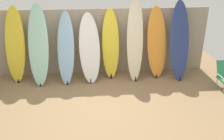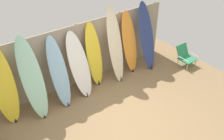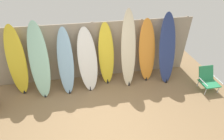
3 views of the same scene
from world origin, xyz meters
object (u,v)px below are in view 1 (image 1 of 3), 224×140
at_px(surfboard_cream_5, 135,39).
at_px(surfboard_skyblue_2, 66,49).
at_px(surfboard_white_3, 90,49).
at_px(surfboard_navy_7, 180,41).
at_px(surfboard_orange_6, 157,43).
at_px(surfboard_yellow_0, 15,45).
at_px(surfboard_yellow_4, 111,45).
at_px(surfboard_seafoam_1, 38,45).

bearing_deg(surfboard_cream_5, surfboard_skyblue_2, -179.01).
height_order(surfboard_white_3, surfboard_navy_7, surfboard_navy_7).
bearing_deg(surfboard_white_3, surfboard_orange_6, 3.23).
bearing_deg(surfboard_skyblue_2, surfboard_orange_6, 3.14).
bearing_deg(surfboard_yellow_0, surfboard_navy_7, -1.81).
bearing_deg(surfboard_cream_5, surfboard_yellow_4, 167.65).
xyz_separation_m(surfboard_seafoam_1, surfboard_orange_6, (3.08, 0.14, -0.06)).
height_order(surfboard_cream_5, surfboard_navy_7, surfboard_cream_5).
bearing_deg(surfboard_seafoam_1, surfboard_white_3, 1.87).
height_order(surfboard_seafoam_1, surfboard_skyblue_2, surfboard_seafoam_1).
bearing_deg(surfboard_yellow_4, surfboard_cream_5, -12.35).
bearing_deg(surfboard_orange_6, surfboard_seafoam_1, -177.34).
distance_m(surfboard_yellow_0, surfboard_cream_5, 3.09).
height_order(surfboard_seafoam_1, surfboard_yellow_4, surfboard_seafoam_1).
distance_m(surfboard_white_3, surfboard_yellow_4, 0.58).
distance_m(surfboard_seafoam_1, surfboard_cream_5, 2.47).
bearing_deg(surfboard_navy_7, surfboard_cream_5, 178.71).
xyz_separation_m(surfboard_seafoam_1, surfboard_navy_7, (3.66, 0.02, 0.01)).
xyz_separation_m(surfboard_seafoam_1, surfboard_white_3, (1.28, 0.04, -0.14)).
xyz_separation_m(surfboard_seafoam_1, surfboard_yellow_4, (1.84, 0.18, -0.10)).
relative_size(surfboard_yellow_4, surfboard_cream_5, 0.84).
height_order(surfboard_yellow_0, surfboard_seafoam_1, surfboard_seafoam_1).
distance_m(surfboard_skyblue_2, surfboard_cream_5, 1.80).
xyz_separation_m(surfboard_white_3, surfboard_cream_5, (1.19, 0.00, 0.22)).
relative_size(surfboard_seafoam_1, surfboard_orange_6, 1.07).
distance_m(surfboard_orange_6, surfboard_navy_7, 0.59).
bearing_deg(surfboard_cream_5, surfboard_white_3, -179.98).
height_order(surfboard_yellow_0, surfboard_skyblue_2, surfboard_yellow_0).
height_order(surfboard_white_3, surfboard_orange_6, surfboard_orange_6).
distance_m(surfboard_yellow_0, surfboard_yellow_4, 2.46).
bearing_deg(surfboard_yellow_4, surfboard_seafoam_1, -174.44).
bearing_deg(surfboard_white_3, surfboard_yellow_4, 13.81).
xyz_separation_m(surfboard_skyblue_2, surfboard_orange_6, (2.41, 0.13, 0.05)).
bearing_deg(surfboard_yellow_0, surfboard_orange_6, -0.11).
distance_m(surfboard_seafoam_1, surfboard_yellow_4, 1.85).
bearing_deg(surfboard_seafoam_1, surfboard_skyblue_2, 0.95).
bearing_deg(surfboard_orange_6, surfboard_yellow_4, 178.33).
xyz_separation_m(surfboard_cream_5, surfboard_orange_6, (0.61, 0.10, -0.14)).
xyz_separation_m(surfboard_white_3, surfboard_orange_6, (1.80, 0.10, 0.08)).
xyz_separation_m(surfboard_yellow_0, surfboard_cream_5, (3.08, -0.11, 0.11)).
distance_m(surfboard_seafoam_1, surfboard_skyblue_2, 0.69).
bearing_deg(surfboard_orange_6, surfboard_skyblue_2, -176.86).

